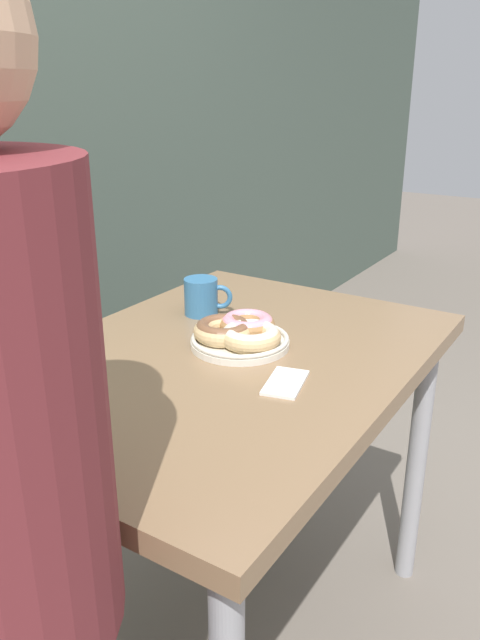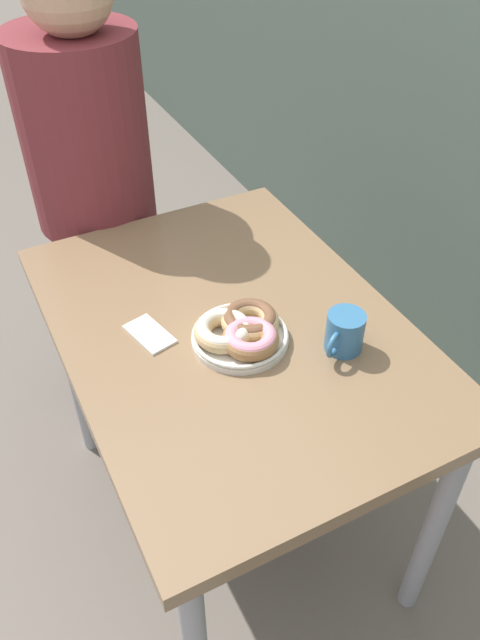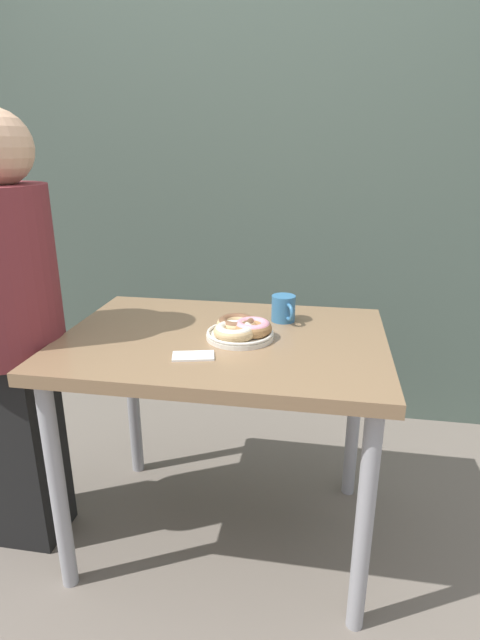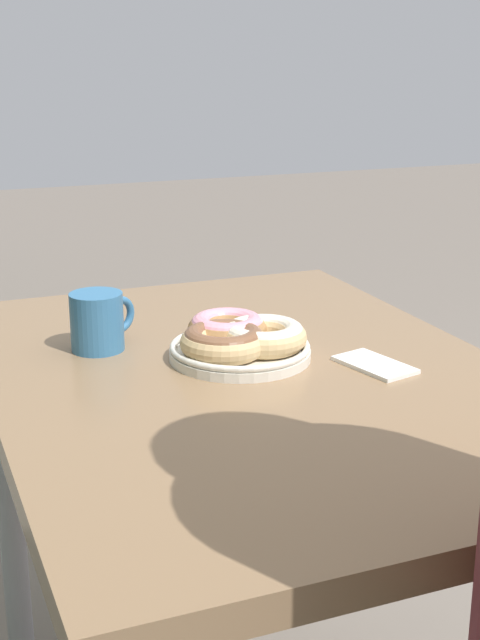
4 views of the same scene
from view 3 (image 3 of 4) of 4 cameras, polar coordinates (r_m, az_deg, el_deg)
ground_plane at (r=1.89m, az=-2.69°, el=-26.00°), size 14.00×14.00×0.00m
wall_back at (r=2.44m, az=2.75°, el=18.34°), size 8.00×0.05×2.60m
dining_table at (r=1.62m, az=-1.92°, el=-5.04°), size 1.02×0.73×0.77m
donut_plate at (r=1.56m, az=0.08°, el=-1.02°), size 0.23×0.23×0.06m
coffee_mug at (r=1.71m, az=5.02°, el=1.35°), size 0.08×0.11×0.09m
person_figure at (r=1.75m, az=-25.27°, el=-1.03°), size 0.35×0.34×1.44m
napkin at (r=1.43m, az=-5.36°, el=-4.11°), size 0.13×0.09×0.01m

